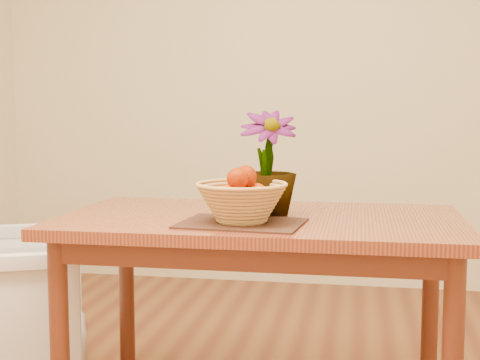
# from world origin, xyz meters

# --- Properties ---
(wall_back) EXTENTS (4.00, 0.02, 2.70)m
(wall_back) POSITION_xyz_m (0.00, 2.25, 1.35)
(wall_back) COLOR beige
(wall_back) RESTS_ON floor
(table) EXTENTS (1.40, 0.80, 0.75)m
(table) POSITION_xyz_m (0.00, 0.30, 0.66)
(table) COLOR brown
(table) RESTS_ON floor
(placemat) EXTENTS (0.42, 0.33, 0.01)m
(placemat) POSITION_xyz_m (-0.04, 0.12, 0.75)
(placemat) COLOR #3D2116
(placemat) RESTS_ON table
(wicker_basket) EXTENTS (0.30, 0.30, 0.12)m
(wicker_basket) POSITION_xyz_m (-0.04, 0.12, 0.82)
(wicker_basket) COLOR tan
(wicker_basket) RESTS_ON placemat
(orange_pile) EXTENTS (0.16, 0.17, 0.13)m
(orange_pile) POSITION_xyz_m (-0.04, 0.12, 0.87)
(orange_pile) COLOR #E35203
(orange_pile) RESTS_ON wicker_basket
(potted_plant) EXTENTS (0.25, 0.25, 0.37)m
(potted_plant) POSITION_xyz_m (0.02, 0.32, 0.94)
(potted_plant) COLOR #154A16
(potted_plant) RESTS_ON table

